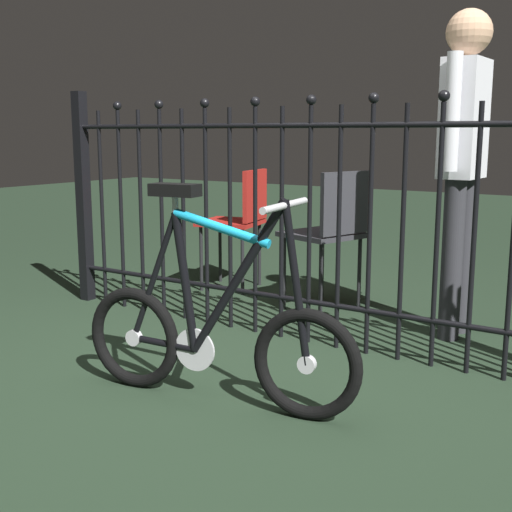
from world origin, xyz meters
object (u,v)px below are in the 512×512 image
at_px(bicycle, 215,333).
at_px(chair_red, 240,215).
at_px(chair_charcoal, 332,226).
at_px(person_visitor, 463,145).

xyz_separation_m(bicycle, chair_red, (-1.06, 1.71, 0.23)).
bearing_deg(chair_charcoal, person_visitor, -2.12).
relative_size(bicycle, chair_charcoal, 1.42).
bearing_deg(bicycle, chair_charcoal, 99.06).
xyz_separation_m(bicycle, person_visitor, (0.53, 1.45, 0.73)).
xyz_separation_m(chair_charcoal, person_visitor, (0.76, -0.03, 0.48)).
height_order(bicycle, chair_red, bicycle).
height_order(chair_charcoal, chair_red, chair_charcoal).
bearing_deg(person_visitor, chair_red, 170.49).
bearing_deg(chair_red, person_visitor, -9.51).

